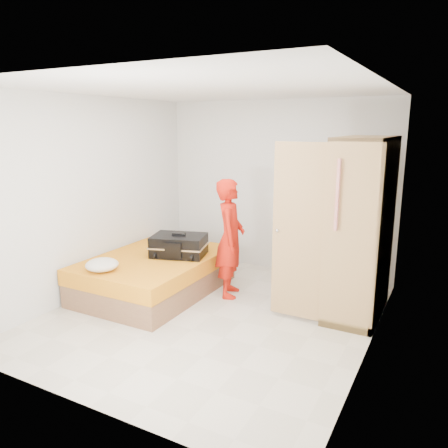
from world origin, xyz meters
The scene contains 7 objects.
room centered at (0.00, 0.00, 1.30)m, with size 4.00×4.02×2.60m.
bed centered at (-1.05, 0.29, 0.25)m, with size 1.42×2.02×0.50m.
wardrobe centered at (1.45, 0.86, 1.00)m, with size 1.17×1.20×2.10m.
person centered at (-0.11, 0.68, 0.78)m, with size 0.57×0.37×1.56m, color red.
suitcase centered at (-0.79, 0.50, 0.64)m, with size 0.84×0.70×0.31m.
round_cushion centered at (-1.26, -0.48, 0.57)m, with size 0.39×0.39×0.15m, color silver.
pillow centered at (-1.19, 1.14, 0.55)m, with size 0.57×0.29×0.10m, color silver.
Camera 1 is at (2.42, -4.22, 2.22)m, focal length 35.00 mm.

